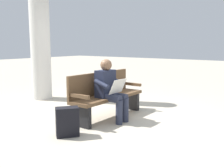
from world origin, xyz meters
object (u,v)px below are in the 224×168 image
Objects in this scene: backpack at (67,122)px; support_pillar at (39,22)px; bench_near at (106,94)px; person_seated at (110,88)px.

backpack is 0.12× the size of support_pillar.
bench_near is 3.83× the size of backpack.
person_seated is at bearing 78.80° from support_pillar.
support_pillar is (-1.64, -2.70, 1.81)m from backpack.
bench_near is 0.44× the size of support_pillar.
person_seated reaches higher than backpack.
backpack is (1.26, 0.22, -0.23)m from bench_near.
bench_near is 1.30m from backpack.
bench_near is 0.33m from person_seated.
support_pillar is at bearing -98.67° from bench_near.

